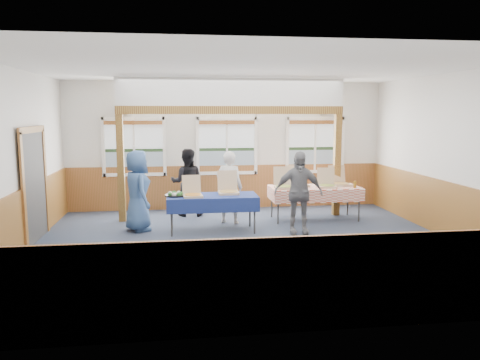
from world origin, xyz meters
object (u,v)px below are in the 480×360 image
(table_right, at_px, (315,189))
(woman_white, at_px, (229,187))
(woman_black, at_px, (187,182))
(man_blue, at_px, (137,191))
(person_grey, at_px, (298,193))
(table_left, at_px, (212,198))

(table_right, height_order, woman_white, woman_white)
(woman_black, bearing_deg, man_blue, 56.36)
(man_blue, xyz_separation_m, person_grey, (3.23, -0.66, -0.00))
(person_grey, bearing_deg, man_blue, 174.61)
(table_left, relative_size, woman_white, 1.17)
(woman_white, height_order, person_grey, person_grey)
(table_right, relative_size, woman_black, 1.38)
(table_left, distance_m, man_blue, 1.55)
(table_right, xyz_separation_m, person_grey, (-0.69, -1.17, 0.13))
(table_left, bearing_deg, man_blue, 171.99)
(woman_black, bearing_deg, woman_white, 140.70)
(woman_white, bearing_deg, table_right, -155.57)
(table_right, bearing_deg, man_blue, -156.22)
(table_left, bearing_deg, woman_white, 60.28)
(table_left, distance_m, woman_white, 0.81)
(table_right, relative_size, person_grey, 1.32)
(table_left, height_order, woman_white, woman_white)
(table_left, xyz_separation_m, woman_black, (-0.48, 1.58, 0.10))
(table_right, relative_size, woman_white, 1.37)
(man_blue, bearing_deg, person_grey, -122.37)
(table_left, bearing_deg, table_right, 20.29)
(table_right, relative_size, man_blue, 1.31)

